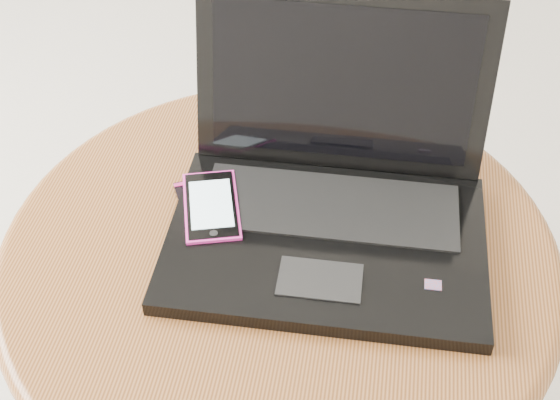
# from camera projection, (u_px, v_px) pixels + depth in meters

# --- Properties ---
(table) EXTENTS (0.66, 0.66, 0.53)m
(table) POSITION_uv_depth(u_px,v_px,m) (279.00, 303.00, 0.97)
(table) COLOR #50220D
(table) RESTS_ON ground
(laptop) EXTENTS (0.37, 0.32, 0.24)m
(laptop) POSITION_uv_depth(u_px,v_px,m) (331.00, 195.00, 0.89)
(laptop) COLOR black
(laptop) RESTS_ON table
(phone_black) EXTENTS (0.10, 0.13, 0.01)m
(phone_black) POSITION_uv_depth(u_px,v_px,m) (207.00, 211.00, 0.92)
(phone_black) COLOR black
(phone_black) RESTS_ON table
(phone_pink) EXTENTS (0.10, 0.13, 0.01)m
(phone_pink) POSITION_uv_depth(u_px,v_px,m) (211.00, 208.00, 0.91)
(phone_pink) COLOR #FC33B0
(phone_pink) RESTS_ON phone_black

